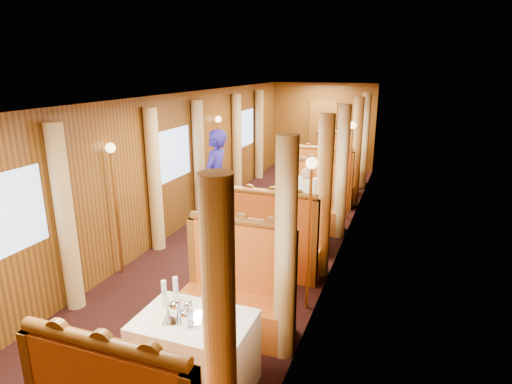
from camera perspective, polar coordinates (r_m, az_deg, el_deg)
The scene contains 45 objects.
floor at distance 7.54m, azimuth -0.60°, elevation -6.62°, with size 3.00×12.00×0.01m, color black, non-canonical shape.
ceiling at distance 6.95m, azimuth -0.66°, elevation 12.71°, with size 3.00×12.00×0.01m, color silver, non-canonical shape.
wall_far at distance 12.84m, azimuth 8.90°, elevation 8.62°, with size 3.00×2.50×0.01m, color brown, non-canonical shape.
wall_left at distance 7.78m, azimuth -11.05°, elevation 3.49°, with size 12.00×2.50×0.01m, color brown, non-canonical shape.
wall_right at distance 6.78m, azimuth 11.34°, elevation 1.57°, with size 12.00×2.50×0.01m, color brown, non-canonical shape.
doorway_far at distance 12.85m, azimuth 8.82°, elevation 7.50°, with size 0.80×0.04×2.00m, color brown.
table_near at distance 4.29m, azimuth -8.08°, elevation -20.63°, with size 1.05×0.72×0.75m, color white.
banquette_near_aft at distance 5.03m, azimuth -2.58°, elevation -13.76°, with size 1.30×0.55×1.34m.
table_mid at distance 7.19m, azimuth 5.02°, elevation -4.64°, with size 1.05×0.72×0.75m, color white.
banquette_mid_fwd at distance 6.26m, azimuth 2.59°, elevation -7.38°, with size 1.30×0.55×1.34m.
banquette_mid_aft at distance 8.10m, azimuth 6.90°, elevation -1.88°, with size 1.30×0.55×1.34m.
table_far at distance 10.46m, azimuth 10.02°, elevation 1.91°, with size 1.05×0.72×0.75m, color white.
banquette_far_fwd at distance 9.48m, azimuth 8.94°, elevation 0.76°, with size 1.30×0.55×1.34m.
banquette_far_aft at distance 11.42m, azimuth 10.94°, elevation 3.34°, with size 1.30×0.55×1.34m.
tea_tray at distance 4.10m, azimuth -9.66°, elevation -16.20°, with size 0.34×0.26×0.01m, color silver.
teapot_left at distance 4.06m, azimuth -10.70°, elevation -15.54°, with size 0.18×0.13×0.15m, color silver, non-canonical shape.
teapot_right at distance 3.96m, azimuth -9.40°, elevation -16.53°, with size 0.15×0.11×0.12m, color silver, non-canonical shape.
teapot_back at distance 4.10m, azimuth -9.02°, elevation -15.32°, with size 0.15×0.11×0.12m, color silver, non-canonical shape.
fruit_plate at distance 3.86m, azimuth -5.14°, elevation -18.07°, with size 0.20×0.20×0.05m.
cup_inboard at distance 4.26m, azimuth -12.11°, elevation -13.41°, with size 0.08×0.08×0.26m.
cup_outboard at distance 4.31m, azimuth -10.63°, elevation -12.99°, with size 0.08×0.08×0.26m.
rose_vase_mid at distance 6.97m, azimuth 5.20°, elevation -0.52°, with size 0.06×0.06×0.36m.
rose_vase_far at distance 10.36m, azimuth 10.07°, elevation 4.92°, with size 0.06×0.06×0.36m.
curtain_left_near_b at distance 5.65m, azimuth -24.08°, elevation -3.37°, with size 0.22×0.22×2.35m, color tan.
window_right_near at distance 3.48m, azimuth 2.10°, elevation -9.13°, with size 1.20×0.90×0.01m, color #8DADD7, non-canonical shape.
curtain_right_near_a at distance 3.03m, azimuth -4.79°, elevation -19.55°, with size 0.22×0.22×2.35m, color tan.
curtain_right_near_b at distance 4.30m, azimuth 3.94°, elevation -7.99°, with size 0.22×0.22×2.35m, color tan.
window_left_mid at distance 7.73m, azimuth -11.04°, elevation 4.93°, with size 1.20×0.90×0.01m, color #8DADD7, non-canonical shape.
curtain_left_mid_a at distance 7.10m, azimuth -13.38°, elevation 1.48°, with size 0.22×0.22×2.35m, color tan.
curtain_left_mid_b at distance 8.40m, azimuth -7.61°, elevation 4.08°, with size 0.22×0.22×2.35m, color tan.
window_right_mid at distance 6.73m, azimuth 11.31°, elevation 3.22°, with size 1.20×0.90×0.01m, color #8DADD7, non-canonical shape.
curtain_right_mid_a at distance 6.08m, azimuth 9.03°, elevation -0.78°, with size 0.22×0.22×2.35m, color tan.
curtain_right_mid_b at distance 7.56m, azimuth 11.33°, elevation 2.52°, with size 0.22×0.22×2.35m, color tan.
window_left_far at distance 10.84m, azimuth -1.51°, elevation 8.46°, with size 1.20×0.90×0.01m, color #8DADD7, non-canonical shape.
curtain_left_far_a at distance 10.13m, azimuth -2.56°, elevation 6.31°, with size 0.22×0.22×2.35m, color tan.
curtain_left_far_b at distance 11.57m, azimuth 0.40°, elevation 7.59°, with size 0.22×0.22×2.35m, color tan.
window_right_far at distance 10.15m, azimuth 14.44°, elevation 7.41°, with size 1.20×0.90×0.01m, color #8DADD7, non-canonical shape.
curtain_right_far_a at distance 9.44m, azimuth 13.18°, elevation 5.15°, with size 0.22×0.22×2.35m, color tan.
curtain_right_far_b at distance 10.97m, azimuth 14.22°, elevation 6.61°, with size 0.22×0.22×2.35m, color tan.
sconce_left_fore at distance 6.30m, azimuth -18.43°, elevation 1.17°, with size 0.14×0.14×1.95m.
sconce_right_fore at distance 5.10m, azimuth 7.23°, elevation -1.59°, with size 0.14×0.14×1.95m.
sconce_left_aft at distance 9.23m, azimuth -5.00°, elevation 6.59°, with size 0.14×0.14×1.95m.
sconce_right_aft at distance 8.45m, azimuth 12.58°, elevation 5.36°, with size 0.14×0.14×1.95m.
steward at distance 7.97m, azimuth -5.39°, elevation 1.67°, with size 0.68×0.45×1.86m, color navy.
passenger at distance 7.77m, azimuth 6.55°, elevation -0.19°, with size 0.40×0.44×0.76m.
Camera 1 is at (2.43, -6.49, 2.95)m, focal length 30.00 mm.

